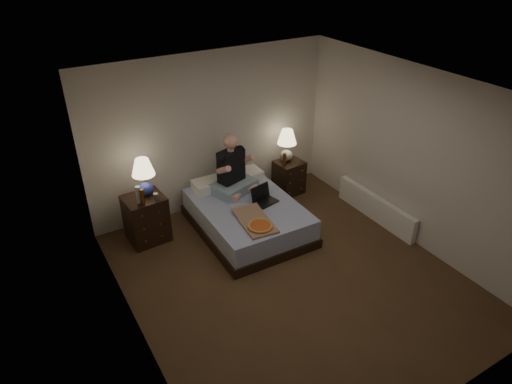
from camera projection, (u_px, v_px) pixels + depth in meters
floor at (291, 277)px, 6.02m from camera, size 4.00×4.50×0.00m
ceiling at (300, 93)px, 4.76m from camera, size 4.00×4.50×0.00m
wall_back at (212, 132)px, 7.06m from camera, size 4.00×0.00×2.50m
wall_front at (453, 316)px, 3.72m from camera, size 4.00×0.00×2.50m
wall_left at (129, 248)px, 4.51m from camera, size 0.00×4.50×2.50m
wall_right at (414, 158)px, 6.28m from camera, size 0.00×4.50×2.50m
bed at (248, 217)px, 6.86m from camera, size 1.40×1.84×0.45m
nightstand_left at (146, 219)px, 6.59m from camera, size 0.58×0.53×0.71m
nightstand_right at (289, 177)px, 7.82m from camera, size 0.48×0.44×0.58m
lamp_left at (144, 177)px, 6.34m from camera, size 0.33×0.33×0.56m
lamp_right at (287, 146)px, 7.57m from camera, size 0.37×0.37×0.56m
water_bottle at (139, 195)px, 6.23m from camera, size 0.07×0.07×0.25m
soda_can at (156, 197)px, 6.33m from camera, size 0.07×0.07×0.10m
beer_bottle_left at (142, 197)px, 6.20m from camera, size 0.06×0.06×0.23m
beer_bottle_right at (284, 159)px, 7.50m from camera, size 0.06×0.06×0.23m
person at (233, 164)px, 6.85m from camera, size 0.78×0.69×0.93m
laptop at (266, 196)px, 6.72m from camera, size 0.39×0.35×0.24m
pizza_box at (260, 227)px, 6.17m from camera, size 0.48×0.80×0.08m
radiator at (376, 208)px, 7.13m from camera, size 0.10×1.60×0.40m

